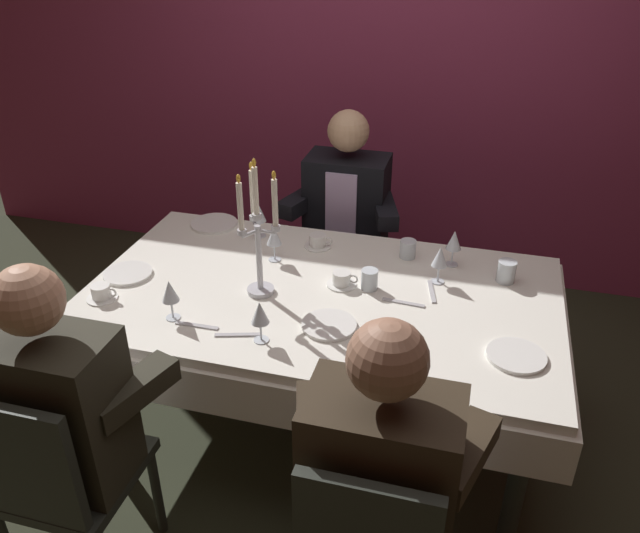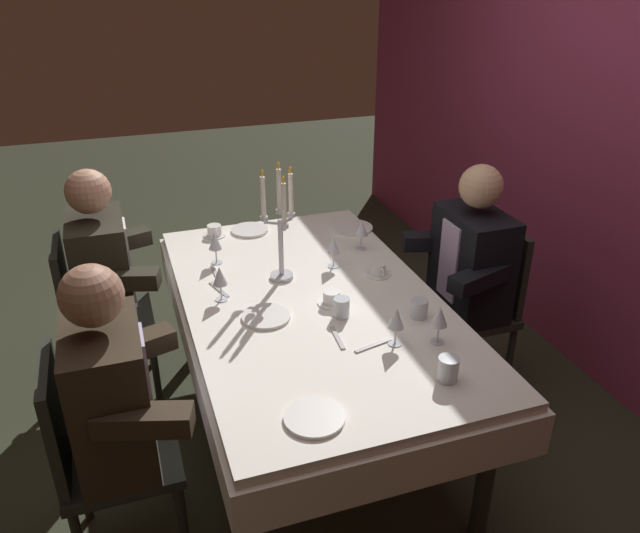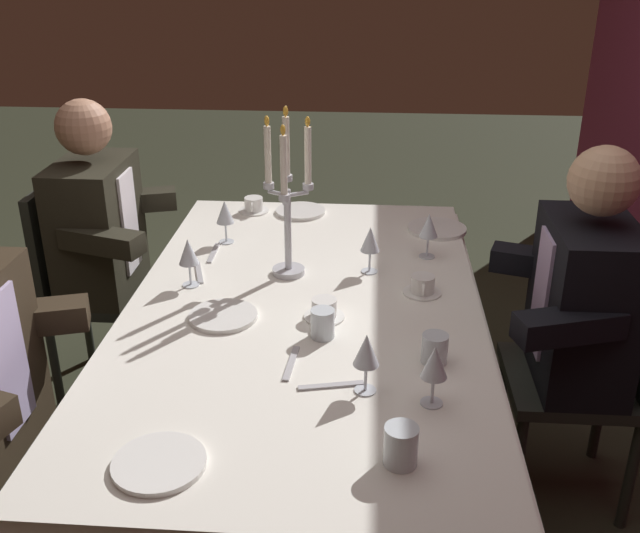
{
  "view_description": "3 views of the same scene",
  "coord_description": "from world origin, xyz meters",
  "px_view_note": "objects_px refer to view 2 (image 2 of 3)",
  "views": [
    {
      "loc": [
        0.58,
        -2.13,
        2.11
      ],
      "look_at": [
        -0.01,
        0.02,
        0.84
      ],
      "focal_mm": 35.74,
      "sensor_mm": 36.0,
      "label": 1
    },
    {
      "loc": [
        2.31,
        -0.75,
        2.13
      ],
      "look_at": [
        0.04,
        0.03,
        0.92
      ],
      "focal_mm": 35.17,
      "sensor_mm": 36.0,
      "label": 2
    },
    {
      "loc": [
        2.01,
        0.2,
        1.8
      ],
      "look_at": [
        -0.01,
        0.05,
        0.87
      ],
      "focal_mm": 41.19,
      "sensor_mm": 36.0,
      "label": 3
    }
  ],
  "objects_px": {
    "dinner_plate_1": "(250,230)",
    "coffee_cup_1": "(214,231)",
    "dinner_plate_2": "(314,417)",
    "wine_glass_0": "(215,242)",
    "dinner_plate_0": "(266,316)",
    "coffee_cup_0": "(332,298)",
    "dinner_plate_3": "(352,228)",
    "candelabra": "(280,229)",
    "water_tumbler_0": "(448,369)",
    "wine_glass_4": "(334,245)",
    "wine_glass_1": "(220,277)",
    "water_tumbler_2": "(419,309)",
    "wine_glass_3": "(396,319)",
    "seated_diner_2": "(108,395)",
    "coffee_cup_2": "(378,270)",
    "wine_glass_5": "(361,229)",
    "seated_diner_0": "(100,269)",
    "water_tumbler_1": "(341,307)",
    "seated_diner_1": "(473,262)",
    "dining_table": "(312,321)",
    "wine_glass_2": "(440,317)"
  },
  "relations": [
    {
      "from": "coffee_cup_1",
      "to": "seated_diner_2",
      "type": "bearing_deg",
      "value": -25.95
    },
    {
      "from": "water_tumbler_0",
      "to": "coffee_cup_1",
      "type": "distance_m",
      "value": 1.65
    },
    {
      "from": "dinner_plate_2",
      "to": "wine_glass_5",
      "type": "bearing_deg",
      "value": 151.24
    },
    {
      "from": "coffee_cup_0",
      "to": "dinner_plate_3",
      "type": "bearing_deg",
      "value": 152.24
    },
    {
      "from": "dinner_plate_2",
      "to": "wine_glass_0",
      "type": "bearing_deg",
      "value": -175.78
    },
    {
      "from": "wine_glass_1",
      "to": "water_tumbler_0",
      "type": "relative_size",
      "value": 1.75
    },
    {
      "from": "dinner_plate_3",
      "to": "seated_diner_2",
      "type": "bearing_deg",
      "value": -51.27
    },
    {
      "from": "wine_glass_1",
      "to": "water_tumbler_2",
      "type": "relative_size",
      "value": 2.01
    },
    {
      "from": "wine_glass_1",
      "to": "coffee_cup_2",
      "type": "distance_m",
      "value": 0.76
    },
    {
      "from": "dinner_plate_0",
      "to": "water_tumbler_2",
      "type": "distance_m",
      "value": 0.65
    },
    {
      "from": "seated_diner_2",
      "to": "candelabra",
      "type": "bearing_deg",
      "value": 128.31
    },
    {
      "from": "seated_diner_0",
      "to": "wine_glass_2",
      "type": "bearing_deg",
      "value": 48.26
    },
    {
      "from": "water_tumbler_1",
      "to": "coffee_cup_1",
      "type": "xyz_separation_m",
      "value": [
        -1.01,
        -0.36,
        -0.02
      ]
    },
    {
      "from": "water_tumbler_2",
      "to": "coffee_cup_1",
      "type": "bearing_deg",
      "value": -149.3
    },
    {
      "from": "dinner_plate_1",
      "to": "coffee_cup_1",
      "type": "xyz_separation_m",
      "value": [
        -0.0,
        -0.2,
        0.02
      ]
    },
    {
      "from": "dinner_plate_3",
      "to": "wine_glass_5",
      "type": "height_order",
      "value": "wine_glass_5"
    },
    {
      "from": "candelabra",
      "to": "coffee_cup_2",
      "type": "relative_size",
      "value": 4.33
    },
    {
      "from": "wine_glass_0",
      "to": "coffee_cup_1",
      "type": "distance_m",
      "value": 0.35
    },
    {
      "from": "wine_glass_1",
      "to": "wine_glass_2",
      "type": "bearing_deg",
      "value": 50.66
    },
    {
      "from": "dinner_plate_0",
      "to": "seated_diner_2",
      "type": "relative_size",
      "value": 0.17
    },
    {
      "from": "candelabra",
      "to": "seated_diner_0",
      "type": "distance_m",
      "value": 0.94
    },
    {
      "from": "candelabra",
      "to": "wine_glass_2",
      "type": "bearing_deg",
      "value": 30.97
    },
    {
      "from": "coffee_cup_1",
      "to": "seated_diner_1",
      "type": "relative_size",
      "value": 0.11
    },
    {
      "from": "dinner_plate_0",
      "to": "coffee_cup_2",
      "type": "distance_m",
      "value": 0.64
    },
    {
      "from": "wine_glass_3",
      "to": "wine_glass_4",
      "type": "height_order",
      "value": "same"
    },
    {
      "from": "coffee_cup_0",
      "to": "dinner_plate_2",
      "type": "bearing_deg",
      "value": -24.08
    },
    {
      "from": "wine_glass_3",
      "to": "coffee_cup_0",
      "type": "distance_m",
      "value": 0.41
    },
    {
      "from": "dinner_plate_1",
      "to": "wine_glass_5",
      "type": "bearing_deg",
      "value": 49.88
    },
    {
      "from": "candelabra",
      "to": "dinner_plate_2",
      "type": "bearing_deg",
      "value": -9.64
    },
    {
      "from": "wine_glass_4",
      "to": "water_tumbler_0",
      "type": "height_order",
      "value": "wine_glass_4"
    },
    {
      "from": "water_tumbler_2",
      "to": "seated_diner_1",
      "type": "distance_m",
      "value": 0.64
    },
    {
      "from": "coffee_cup_2",
      "to": "wine_glass_0",
      "type": "bearing_deg",
      "value": -117.98
    },
    {
      "from": "coffee_cup_2",
      "to": "dinner_plate_0",
      "type": "bearing_deg",
      "value": -70.87
    },
    {
      "from": "wine_glass_1",
      "to": "seated_diner_0",
      "type": "relative_size",
      "value": 0.13
    },
    {
      "from": "wine_glass_5",
      "to": "water_tumbler_1",
      "type": "relative_size",
      "value": 1.9
    },
    {
      "from": "wine_glass_3",
      "to": "water_tumbler_1",
      "type": "xyz_separation_m",
      "value": [
        -0.26,
        -0.13,
        -0.07
      ]
    },
    {
      "from": "dinner_plate_0",
      "to": "wine_glass_3",
      "type": "relative_size",
      "value": 1.26
    },
    {
      "from": "wine_glass_1",
      "to": "coffee_cup_1",
      "type": "distance_m",
      "value": 0.72
    },
    {
      "from": "coffee_cup_1",
      "to": "seated_diner_0",
      "type": "distance_m",
      "value": 0.64
    },
    {
      "from": "water_tumbler_2",
      "to": "dinner_plate_1",
      "type": "bearing_deg",
      "value": -157.2
    },
    {
      "from": "dinner_plate_0",
      "to": "coffee_cup_2",
      "type": "xyz_separation_m",
      "value": [
        -0.21,
        0.61,
        0.02
      ]
    },
    {
      "from": "dining_table",
      "to": "wine_glass_2",
      "type": "relative_size",
      "value": 11.83
    },
    {
      "from": "candelabra",
      "to": "seated_diner_2",
      "type": "bearing_deg",
      "value": -51.69
    },
    {
      "from": "dinner_plate_0",
      "to": "dinner_plate_2",
      "type": "height_order",
      "value": "same"
    },
    {
      "from": "coffee_cup_2",
      "to": "wine_glass_5",
      "type": "bearing_deg",
      "value": 173.84
    },
    {
      "from": "wine_glass_1",
      "to": "seated_diner_1",
      "type": "relative_size",
      "value": 0.13
    },
    {
      "from": "dinner_plate_2",
      "to": "dinner_plate_3",
      "type": "relative_size",
      "value": 0.91
    },
    {
      "from": "wine_glass_3",
      "to": "coffee_cup_1",
      "type": "bearing_deg",
      "value": -159.22
    },
    {
      "from": "wine_glass_1",
      "to": "wine_glass_4",
      "type": "xyz_separation_m",
      "value": [
        -0.15,
        0.58,
        0.0
      ]
    },
    {
      "from": "candelabra",
      "to": "wine_glass_0",
      "type": "xyz_separation_m",
      "value": [
        -0.26,
        -0.26,
        -0.14
      ]
    }
  ]
}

